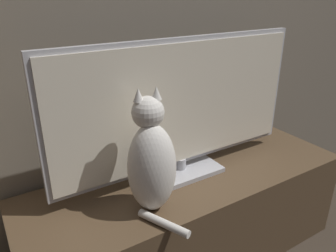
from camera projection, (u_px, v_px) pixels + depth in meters
name	position (u px, v px, depth m)	size (l,w,h in m)	color
tv_stand	(189.00, 217.00, 1.49)	(1.44, 0.48, 0.43)	brown
tv	(181.00, 109.00, 1.32)	(1.12, 0.20, 0.58)	#B7B7BC
cat	(151.00, 161.00, 1.14)	(0.20, 0.30, 0.45)	silver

